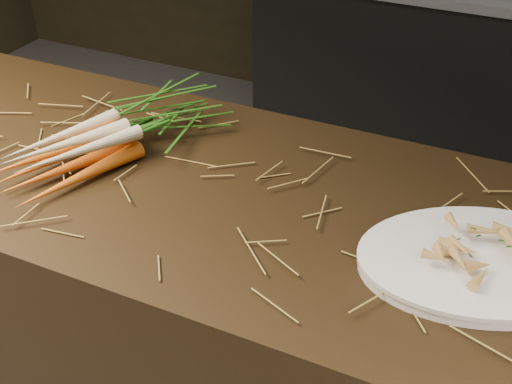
# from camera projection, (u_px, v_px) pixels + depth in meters

# --- Properties ---
(main_counter) EXTENTS (2.40, 0.70, 0.90)m
(main_counter) POSITION_uv_depth(u_px,v_px,m) (204.00, 328.00, 1.61)
(main_counter) COLOR black
(main_counter) RESTS_ON ground
(back_counter) EXTENTS (1.82, 0.62, 0.84)m
(back_counter) POSITION_uv_depth(u_px,v_px,m) (459.00, 73.00, 2.92)
(back_counter) COLOR black
(back_counter) RESTS_ON ground
(straw_bedding) EXTENTS (1.40, 0.60, 0.02)m
(straw_bedding) POSITION_uv_depth(u_px,v_px,m) (194.00, 177.00, 1.35)
(straw_bedding) COLOR olive
(straw_bedding) RESTS_ON main_counter
(root_veg_bunch) EXTENTS (0.37, 0.57, 0.10)m
(root_veg_bunch) POSITION_uv_depth(u_px,v_px,m) (135.00, 129.00, 1.43)
(root_veg_bunch) COLOR #EA590A
(root_veg_bunch) RESTS_ON main_counter
(serving_platter) EXTENTS (0.52, 0.44, 0.02)m
(serving_platter) POSITION_uv_depth(u_px,v_px,m) (482.00, 264.00, 1.12)
(serving_platter) COLOR white
(serving_platter) RESTS_ON main_counter
(roasted_veg_heap) EXTENTS (0.26, 0.23, 0.05)m
(roasted_veg_heap) POSITION_uv_depth(u_px,v_px,m) (487.00, 248.00, 1.10)
(roasted_veg_heap) COLOR #B47D37
(roasted_veg_heap) RESTS_ON serving_platter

